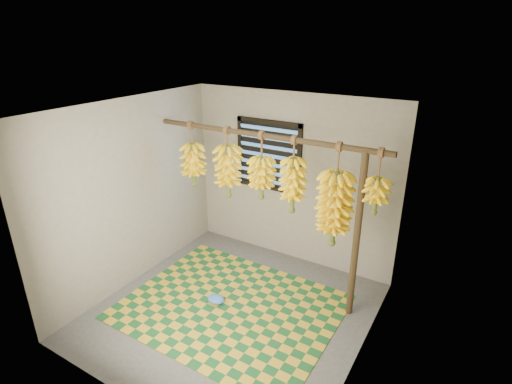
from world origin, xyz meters
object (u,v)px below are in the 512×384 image
Objects in this scene: support_post at (357,238)px; banana_bunch_f at (376,196)px; banana_bunch_d at (293,185)px; banana_bunch_b at (228,171)px; plastic_bag at (216,299)px; woven_mat at (231,307)px; banana_bunch_a at (193,165)px; banana_bunch_c at (262,178)px; banana_bunch_e at (334,209)px.

support_post is 0.56m from banana_bunch_f.
banana_bunch_d is 0.95m from banana_bunch_f.
support_post is 1.76m from banana_bunch_b.
plastic_bag is 0.25× the size of banana_bunch_d.
plastic_bag is (-0.20, -0.03, 0.05)m from woven_mat.
banana_bunch_b is 1.27× the size of banana_bunch_f.
banana_bunch_f is (1.41, 0.65, 1.53)m from woven_mat.
banana_bunch_b is (0.56, 0.00, 0.01)m from banana_bunch_a.
support_post is 2.77× the size of banana_bunch_f.
banana_bunch_a is (-2.26, 0.00, 0.47)m from support_post.
banana_bunch_b is at bearing 123.88° from woven_mat.
banana_bunch_f is at bearing 0.00° from banana_bunch_c.
plastic_bag is 0.31× the size of banana_bunch_f.
banana_bunch_d is (0.46, 0.65, 1.46)m from woven_mat.
banana_bunch_c is (-1.21, 0.00, 0.48)m from support_post.
banana_bunch_a is (-0.99, 0.65, 1.46)m from woven_mat.
plastic_bag is (-1.46, -0.67, -0.94)m from support_post.
banana_bunch_d is at bearing 0.00° from banana_bunch_c.
plastic_bag is 0.26× the size of banana_bunch_a.
support_post is at bearing 27.12° from woven_mat.
banana_bunch_c is 1.16× the size of banana_bunch_f.
plastic_bag is 1.60m from banana_bunch_c.
banana_bunch_e is at bearing 0.00° from banana_bunch_a.
woven_mat is 10.97× the size of plastic_bag.
banana_bunch_c is (0.48, 0.00, 0.01)m from banana_bunch_b.
banana_bunch_e is (-0.28, 0.00, 0.28)m from support_post.
banana_bunch_d reaches higher than support_post.
banana_bunch_e is at bearing 180.00° from banana_bunch_f.
banana_bunch_f is (0.15, 0.00, 0.54)m from support_post.
support_post is 1.86m from plastic_bag.
banana_bunch_c and banana_bunch_d have the same top height.
banana_bunch_a is 1.21× the size of banana_bunch_f.
banana_bunch_f is at bearing 22.74° from plastic_bag.
banana_bunch_c reaches higher than support_post.
support_post reaches higher than woven_mat.
banana_bunch_b is 0.76× the size of banana_bunch_e.
banana_bunch_e is (0.98, 0.65, 1.28)m from woven_mat.
banana_bunch_c is at bearing 180.00° from banana_bunch_d.
banana_bunch_a is at bearing 180.00° from banana_bunch_b.
banana_bunch_a reaches higher than woven_mat.
banana_bunch_a is at bearing 180.00° from banana_bunch_e.
woven_mat is at bearing -94.40° from banana_bunch_c.
plastic_bag is at bearing -171.89° from woven_mat.
banana_bunch_b and banana_bunch_d have the same top height.
banana_bunch_b is at bearing 109.34° from plastic_bag.
banana_bunch_f reaches higher than woven_mat.
woven_mat is 1.66m from banana_bunch_b.
banana_bunch_d is (-0.80, 0.00, 0.47)m from support_post.
banana_bunch_d is 0.76× the size of banana_bunch_e.
banana_bunch_d is (1.46, 0.00, -0.00)m from banana_bunch_a.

